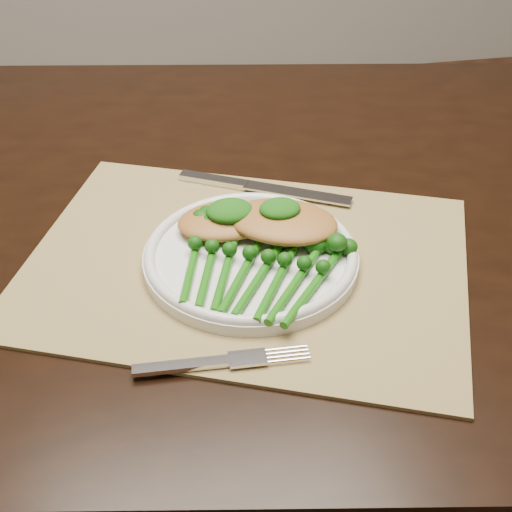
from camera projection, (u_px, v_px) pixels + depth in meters
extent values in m
plane|color=brown|center=(255.00, 478.00, 1.47)|extent=(4.00, 4.00, 0.00)
cube|color=black|center=(218.00, 214.00, 0.94)|extent=(1.73, 1.15, 0.04)
cube|color=#947D4B|center=(246.00, 263.00, 0.82)|extent=(0.60, 0.52, 0.00)
cylinder|color=silver|center=(251.00, 258.00, 0.81)|extent=(0.24, 0.24, 0.01)
torus|color=silver|center=(251.00, 252.00, 0.80)|extent=(0.24, 0.24, 0.01)
cube|color=silver|center=(214.00, 180.00, 0.95)|extent=(0.09, 0.06, 0.01)
cube|color=silver|center=(297.00, 193.00, 0.92)|extent=(0.14, 0.08, 0.00)
cube|color=silver|center=(182.00, 366.00, 0.68)|extent=(0.10, 0.02, 0.01)
ellipsoid|color=#AB6F31|center=(226.00, 221.00, 0.84)|extent=(0.12, 0.08, 0.02)
ellipsoid|color=#AB6F31|center=(283.00, 222.00, 0.82)|extent=(0.15, 0.13, 0.03)
ellipsoid|color=#0E4209|center=(230.00, 211.00, 0.83)|extent=(0.06, 0.05, 0.02)
ellipsoid|color=#0E4209|center=(280.00, 209.00, 0.82)|extent=(0.05, 0.04, 0.02)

